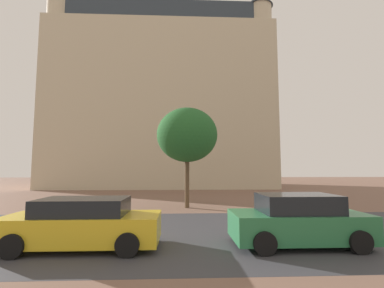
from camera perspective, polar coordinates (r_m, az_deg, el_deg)
The scene contains 6 objects.
ground_plane at distance 11.98m, azimuth -0.72°, elevation -16.45°, with size 120.00×120.00×0.00m, color brown.
street_asphalt_strip at distance 10.27m, azimuth -0.38°, elevation -18.34°, with size 120.00×8.21×0.00m, color #38383D.
landmark_building at distance 37.13m, azimuth -5.96°, elevation 9.49°, with size 27.42×13.38×37.87m.
car_yellow at distance 8.83m, azimuth -22.27°, elevation -15.49°, with size 4.49×1.98×1.45m.
car_green at distance 9.09m, azimuth 21.65°, elevation -14.99°, with size 4.02×2.01×1.54m.
tree_curb_far at distance 16.28m, azimuth -1.05°, elevation 1.91°, with size 3.68×3.68×6.03m.
Camera 1 is at (-0.38, -1.75, 2.33)m, focal length 24.97 mm.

